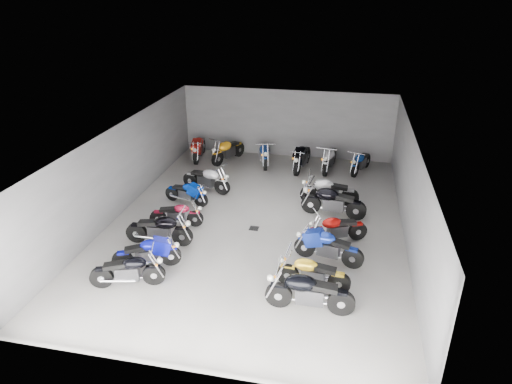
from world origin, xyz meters
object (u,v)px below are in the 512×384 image
(motorcycle_left_f, at_px, (207,179))
(motorcycle_right_e, at_px, (333,202))
(motorcycle_right_a, at_px, (309,292))
(motorcycle_back_f, at_px, (361,162))
(motorcycle_back_c, at_px, (264,153))
(motorcycle_left_a, at_px, (128,271))
(motorcycle_right_f, at_px, (329,191))
(motorcycle_back_a, at_px, (199,148))
(motorcycle_back_e, at_px, (330,158))
(motorcycle_left_d, at_px, (177,214))
(motorcycle_back_d, at_px, (302,157))
(motorcycle_left_c, at_px, (160,229))
(motorcycle_back_b, at_px, (228,150))
(motorcycle_left_e, at_px, (187,193))
(motorcycle_right_d, at_px, (337,229))
(motorcycle_left_b, at_px, (147,253))
(motorcycle_right_c, at_px, (328,247))
(motorcycle_right_b, at_px, (312,273))
(drain_grate, at_px, (254,228))

(motorcycle_left_f, relative_size, motorcycle_right_e, 0.90)
(motorcycle_right_a, xyz_separation_m, motorcycle_back_f, (1.32, 9.91, -0.06))
(motorcycle_back_c, bearing_deg, motorcycle_left_a, 64.75)
(motorcycle_right_f, bearing_deg, motorcycle_back_a, 58.78)
(motorcycle_back_e, bearing_deg, motorcycle_left_d, 60.90)
(motorcycle_back_d, bearing_deg, motorcycle_left_c, 72.03)
(motorcycle_left_d, height_order, motorcycle_back_b, motorcycle_back_b)
(motorcycle_left_e, relative_size, motorcycle_back_d, 0.77)
(motorcycle_left_a, bearing_deg, motorcycle_back_a, 170.07)
(motorcycle_right_d, relative_size, motorcycle_right_f, 0.86)
(motorcycle_left_b, relative_size, motorcycle_back_e, 0.83)
(motorcycle_right_c, bearing_deg, motorcycle_right_a, -174.91)
(motorcycle_right_a, xyz_separation_m, motorcycle_right_d, (0.54, 3.59, -0.06))
(motorcycle_back_d, xyz_separation_m, motorcycle_back_f, (2.59, 0.18, -0.08))
(motorcycle_left_c, height_order, motorcycle_back_c, motorcycle_back_c)
(motorcycle_left_a, xyz_separation_m, motorcycle_right_e, (5.28, 5.37, 0.07))
(motorcycle_right_b, distance_m, motorcycle_back_d, 8.87)
(motorcycle_left_b, bearing_deg, motorcycle_left_e, 161.90)
(motorcycle_back_d, xyz_separation_m, motorcycle_back_e, (1.21, 0.18, -0.02))
(motorcycle_right_c, bearing_deg, motorcycle_left_c, 103.62)
(motorcycle_right_a, xyz_separation_m, motorcycle_back_c, (-3.06, 10.00, -0.01))
(motorcycle_back_a, distance_m, motorcycle_back_b, 1.44)
(motorcycle_right_b, bearing_deg, motorcycle_right_e, 0.53)
(motorcycle_right_e, distance_m, motorcycle_right_f, 0.99)
(motorcycle_left_e, xyz_separation_m, motorcycle_right_a, (5.15, -5.32, 0.11))
(motorcycle_left_c, distance_m, motorcycle_left_d, 1.26)
(motorcycle_left_f, relative_size, motorcycle_back_e, 0.92)
(motorcycle_back_e, relative_size, motorcycle_back_f, 1.19)
(motorcycle_left_c, height_order, motorcycle_back_e, motorcycle_back_e)
(motorcycle_left_e, xyz_separation_m, motorcycle_right_f, (5.27, 1.05, 0.09))
(drain_grate, xyz_separation_m, motorcycle_back_a, (-4.00, 6.21, 0.55))
(motorcycle_right_d, height_order, motorcycle_back_c, motorcycle_back_c)
(motorcycle_left_c, distance_m, motorcycle_right_b, 5.18)
(motorcycle_left_f, bearing_deg, motorcycle_back_a, -141.74)
(motorcycle_left_a, xyz_separation_m, motorcycle_right_a, (4.96, -0.04, 0.06))
(motorcycle_right_b, relative_size, motorcycle_back_c, 0.92)
(motorcycle_back_d, bearing_deg, motorcycle_right_e, 118.82)
(motorcycle_left_a, xyz_separation_m, motorcycle_back_f, (6.27, 9.87, -0.01))
(drain_grate, xyz_separation_m, motorcycle_back_b, (-2.56, 6.13, 0.54))
(motorcycle_left_a, bearing_deg, motorcycle_right_b, 83.27)
(motorcycle_right_c, relative_size, motorcycle_back_e, 0.92)
(motorcycle_left_b, distance_m, motorcycle_left_e, 4.34)
(drain_grate, xyz_separation_m, motorcycle_back_e, (2.18, 6.00, 0.55))
(motorcycle_left_b, distance_m, motorcycle_right_a, 4.92)
(motorcycle_right_a, distance_m, motorcycle_right_b, 0.95)
(motorcycle_right_f, xyz_separation_m, motorcycle_back_f, (1.20, 3.54, -0.05))
(motorcycle_right_b, xyz_separation_m, motorcycle_back_e, (-0.07, 8.96, 0.07))
(motorcycle_left_f, relative_size, motorcycle_right_d, 1.11)
(motorcycle_left_c, height_order, motorcycle_right_f, motorcycle_right_f)
(drain_grate, relative_size, motorcycle_right_d, 0.17)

